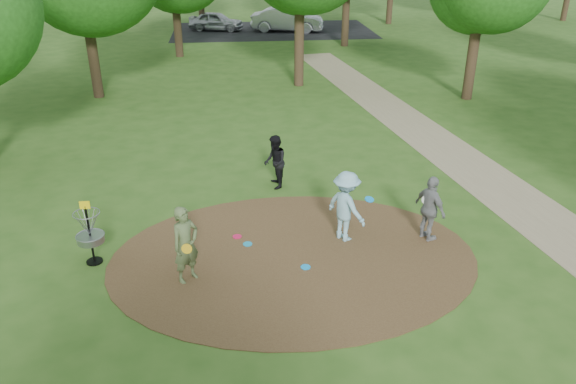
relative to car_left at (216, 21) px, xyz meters
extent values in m
plane|color=#2D5119|center=(1.97, -30.36, -0.65)|extent=(100.00, 100.00, 0.00)
cylinder|color=#47301C|center=(1.97, -30.36, -0.64)|extent=(8.40, 8.40, 0.02)
cube|color=#8C7A5B|center=(8.47, -28.36, -0.64)|extent=(7.55, 39.89, 0.01)
cube|color=black|center=(3.97, -0.36, -0.64)|extent=(14.00, 8.00, 0.01)
imported|color=#516339|center=(-0.38, -30.97, 0.22)|extent=(0.75, 0.73, 1.73)
cylinder|color=yellow|center=(-0.34, -31.21, 0.27)|extent=(0.22, 0.07, 0.22)
imported|color=#8BC0D0|center=(3.30, -29.63, 0.23)|extent=(1.18, 1.31, 1.76)
cylinder|color=#0D8CEB|center=(3.86, -29.61, 0.38)|extent=(0.29, 0.29, 0.08)
imported|color=black|center=(1.88, -26.50, 0.13)|extent=(0.63, 0.79, 1.56)
cylinder|color=#0DA7E7|center=(2.05, -26.50, 0.04)|extent=(0.23, 0.11, 0.22)
imported|color=gray|center=(5.28, -29.86, 0.17)|extent=(0.74, 1.04, 1.65)
cylinder|color=silver|center=(5.17, -29.82, 0.40)|extent=(0.23, 0.11, 0.22)
cylinder|color=#1892C2|center=(0.94, -29.68, -0.62)|extent=(0.22, 0.22, 0.02)
cylinder|color=#0E98F1|center=(2.18, -30.81, -0.62)|extent=(0.22, 0.22, 0.02)
cylinder|color=#DA154B|center=(0.70, -29.30, -0.62)|extent=(0.22, 0.22, 0.02)
imported|color=#9EA2A6|center=(0.00, 0.00, 0.00)|extent=(4.08, 2.51, 1.30)
imported|color=#999CA0|center=(4.96, -0.94, 0.17)|extent=(5.24, 2.83, 1.64)
cylinder|color=black|center=(-2.53, -30.06, 0.03)|extent=(0.05, 0.05, 1.35)
cylinder|color=black|center=(-2.53, -30.06, -0.63)|extent=(0.36, 0.36, 0.04)
cylinder|color=gray|center=(-2.53, -30.06, -0.03)|extent=(0.60, 0.60, 0.16)
torus|color=gray|center=(-2.53, -30.06, 0.05)|extent=(0.63, 0.63, 0.03)
torus|color=gray|center=(-2.53, -30.06, 0.60)|extent=(0.58, 0.58, 0.02)
cube|color=yellow|center=(-2.53, -30.06, 0.80)|extent=(0.22, 0.02, 0.18)
cylinder|color=#332316|center=(-5.03, -16.36, 1.25)|extent=(0.44, 0.44, 3.80)
cylinder|color=#332316|center=(3.97, -15.36, 1.44)|extent=(0.44, 0.44, 4.18)
cylinder|color=#332316|center=(10.97, -18.36, 1.16)|extent=(0.44, 0.44, 3.61)
cylinder|color=#332316|center=(-2.03, -8.36, 1.06)|extent=(0.44, 0.44, 3.42)
cylinder|color=#332316|center=(7.97, -6.36, 1.54)|extent=(0.44, 0.44, 4.37)
camera|label=1|loc=(0.67, -41.21, 6.29)|focal=35.00mm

